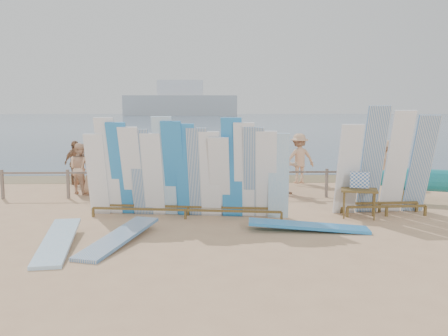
{
  "coord_description": "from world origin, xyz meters",
  "views": [
    {
      "loc": [
        0.42,
        -11.49,
        2.75
      ],
      "look_at": [
        0.78,
        2.36,
        1.01
      ],
      "focal_mm": 38.0,
      "sensor_mm": 36.0,
      "label": 1
    }
  ],
  "objects_px": {
    "flat_board_a": "(58,248)",
    "beachgoer_extra_0": "(385,163)",
    "vendor_table": "(359,202)",
    "beachgoer_2": "(80,168)",
    "beachgoer_1": "(109,160)",
    "flat_board_e": "(119,243)",
    "beachgoer_3": "(198,164)",
    "beach_chair_right": "(266,183)",
    "beachgoer_extra_1": "(75,162)",
    "beach_chair_left": "(186,186)",
    "beachgoer_9": "(299,158)",
    "beachgoer_4": "(206,163)",
    "beachgoer_8": "(285,167)",
    "beachgoer_5": "(240,157)",
    "side_surfboard_rack": "(385,166)",
    "main_surfboard_rack": "(186,173)",
    "flat_board_d": "(308,231)",
    "beachgoer_11": "(109,158)",
    "beachgoer_6": "(218,163)",
    "stroller": "(251,181)",
    "beachgoer_0": "(92,169)"
  },
  "relations": [
    {
      "from": "main_surfboard_rack",
      "to": "beachgoer_2",
      "type": "distance_m",
      "value": 5.05
    },
    {
      "from": "main_surfboard_rack",
      "to": "stroller",
      "type": "height_order",
      "value": "main_surfboard_rack"
    },
    {
      "from": "flat_board_e",
      "to": "beachgoer_6",
      "type": "distance_m",
      "value": 7.34
    },
    {
      "from": "beachgoer_extra_1",
      "to": "flat_board_d",
      "type": "bearing_deg",
      "value": -104.82
    },
    {
      "from": "beachgoer_8",
      "to": "beachgoer_extra_1",
      "type": "bearing_deg",
      "value": 152.5
    },
    {
      "from": "beachgoer_extra_0",
      "to": "stroller",
      "type": "bearing_deg",
      "value": 93.67
    },
    {
      "from": "main_surfboard_rack",
      "to": "flat_board_a",
      "type": "distance_m",
      "value": 3.73
    },
    {
      "from": "flat_board_d",
      "to": "beachgoer_2",
      "type": "relative_size",
      "value": 1.63
    },
    {
      "from": "beachgoer_4",
      "to": "beachgoer_extra_1",
      "type": "height_order",
      "value": "beachgoer_4"
    },
    {
      "from": "vendor_table",
      "to": "beachgoer_4",
      "type": "bearing_deg",
      "value": 143.26
    },
    {
      "from": "stroller",
      "to": "beachgoer_9",
      "type": "distance_m",
      "value": 3.12
    },
    {
      "from": "beachgoer_5",
      "to": "beach_chair_left",
      "type": "bearing_deg",
      "value": 117.61
    },
    {
      "from": "beach_chair_right",
      "to": "beachgoer_9",
      "type": "distance_m",
      "value": 2.22
    },
    {
      "from": "stroller",
      "to": "beachgoer_extra_1",
      "type": "distance_m",
      "value": 6.68
    },
    {
      "from": "beach_chair_right",
      "to": "beachgoer_extra_1",
      "type": "bearing_deg",
      "value": 142.66
    },
    {
      "from": "vendor_table",
      "to": "beachgoer_2",
      "type": "relative_size",
      "value": 0.71
    },
    {
      "from": "beachgoer_0",
      "to": "beachgoer_9",
      "type": "xyz_separation_m",
      "value": [
        7.1,
        2.16,
        0.09
      ]
    },
    {
      "from": "vendor_table",
      "to": "beachgoer_5",
      "type": "xyz_separation_m",
      "value": [
        -2.63,
        6.48,
        0.5
      ]
    },
    {
      "from": "vendor_table",
      "to": "beachgoer_extra_0",
      "type": "bearing_deg",
      "value": 77.83
    },
    {
      "from": "side_surfboard_rack",
      "to": "beachgoer_8",
      "type": "height_order",
      "value": "side_surfboard_rack"
    },
    {
      "from": "side_surfboard_rack",
      "to": "vendor_table",
      "type": "relative_size",
      "value": 2.41
    },
    {
      "from": "flat_board_d",
      "to": "beachgoer_extra_1",
      "type": "bearing_deg",
      "value": 51.09
    },
    {
      "from": "beachgoer_3",
      "to": "beachgoer_11",
      "type": "relative_size",
      "value": 0.89
    },
    {
      "from": "stroller",
      "to": "flat_board_e",
      "type": "bearing_deg",
      "value": -97.76
    },
    {
      "from": "side_surfboard_rack",
      "to": "vendor_table",
      "type": "xyz_separation_m",
      "value": [
        -0.77,
        -0.34,
        -0.89
      ]
    },
    {
      "from": "side_surfboard_rack",
      "to": "flat_board_d",
      "type": "relative_size",
      "value": 1.05
    },
    {
      "from": "flat_board_d",
      "to": "beach_chair_left",
      "type": "relative_size",
      "value": 2.9
    },
    {
      "from": "beachgoer_11",
      "to": "beachgoer_extra_1",
      "type": "relative_size",
      "value": 1.13
    },
    {
      "from": "main_surfboard_rack",
      "to": "flat_board_a",
      "type": "height_order",
      "value": "main_surfboard_rack"
    },
    {
      "from": "vendor_table",
      "to": "stroller",
      "type": "relative_size",
      "value": 1.03
    },
    {
      "from": "flat_board_a",
      "to": "beachgoer_11",
      "type": "xyz_separation_m",
      "value": [
        -0.82,
        8.73,
        0.9
      ]
    },
    {
      "from": "beach_chair_left",
      "to": "side_surfboard_rack",
      "type": "bearing_deg",
      "value": 2.16
    },
    {
      "from": "beach_chair_left",
      "to": "beach_chair_right",
      "type": "relative_size",
      "value": 1.13
    },
    {
      "from": "flat_board_a",
      "to": "beachgoer_extra_0",
      "type": "height_order",
      "value": "beachgoer_extra_0"
    },
    {
      "from": "stroller",
      "to": "vendor_table",
      "type": "bearing_deg",
      "value": -31.25
    },
    {
      "from": "beachgoer_2",
      "to": "beachgoer_1",
      "type": "bearing_deg",
      "value": -76.48
    },
    {
      "from": "vendor_table",
      "to": "beachgoer_6",
      "type": "bearing_deg",
      "value": 140.53
    },
    {
      "from": "stroller",
      "to": "beachgoer_5",
      "type": "distance_m",
      "value": 3.18
    },
    {
      "from": "side_surfboard_rack",
      "to": "beach_chair_left",
      "type": "distance_m",
      "value": 6.24
    },
    {
      "from": "flat_board_d",
      "to": "beachgoer_11",
      "type": "distance_m",
      "value": 9.74
    },
    {
      "from": "main_surfboard_rack",
      "to": "beachgoer_4",
      "type": "distance_m",
      "value": 4.77
    },
    {
      "from": "beachgoer_6",
      "to": "flat_board_e",
      "type": "bearing_deg",
      "value": -78.28
    },
    {
      "from": "beachgoer_9",
      "to": "beachgoer_extra_0",
      "type": "height_order",
      "value": "beachgoer_9"
    },
    {
      "from": "beachgoer_6",
      "to": "beachgoer_1",
      "type": "bearing_deg",
      "value": -159.48
    },
    {
      "from": "side_surfboard_rack",
      "to": "beachgoer_5",
      "type": "xyz_separation_m",
      "value": [
        -3.4,
        6.13,
        -0.39
      ]
    },
    {
      "from": "main_surfboard_rack",
      "to": "vendor_table",
      "type": "relative_size",
      "value": 4.4
    },
    {
      "from": "flat_board_d",
      "to": "beachgoer_2",
      "type": "xyz_separation_m",
      "value": [
        -6.45,
        4.94,
        0.83
      ]
    },
    {
      "from": "flat_board_d",
      "to": "flat_board_e",
      "type": "bearing_deg",
      "value": 106.8
    },
    {
      "from": "beach_chair_left",
      "to": "beachgoer_5",
      "type": "height_order",
      "value": "beachgoer_5"
    },
    {
      "from": "flat_board_e",
      "to": "beachgoer_3",
      "type": "distance_m",
      "value": 7.24
    }
  ]
}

